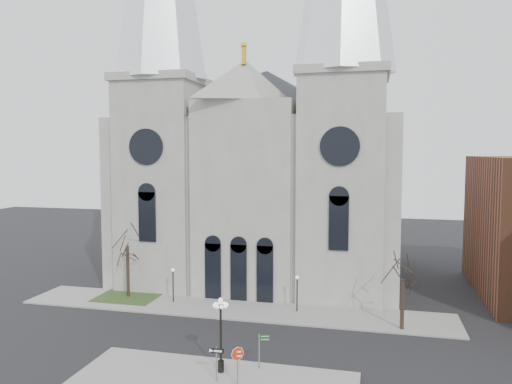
% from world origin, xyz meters
% --- Properties ---
extents(ground, '(160.00, 160.00, 0.00)m').
position_xyz_m(ground, '(0.00, 0.00, 0.00)').
color(ground, black).
rests_on(ground, ground).
extents(sidewalk_far, '(40.00, 6.00, 0.14)m').
position_xyz_m(sidewalk_far, '(0.00, 11.00, 0.07)').
color(sidewalk_far, gray).
rests_on(sidewalk_far, ground).
extents(grass_patch, '(6.00, 5.00, 0.18)m').
position_xyz_m(grass_patch, '(-11.00, 12.00, 0.09)').
color(grass_patch, '#28401B').
rests_on(grass_patch, ground).
extents(cathedral, '(33.00, 26.66, 54.00)m').
position_xyz_m(cathedral, '(0.00, 22.86, 18.48)').
color(cathedral, gray).
rests_on(cathedral, ground).
extents(tree_left, '(3.20, 3.20, 7.50)m').
position_xyz_m(tree_left, '(-11.00, 12.00, 5.58)').
color(tree_left, black).
rests_on(tree_left, ground).
extents(tree_right, '(3.20, 3.20, 6.00)m').
position_xyz_m(tree_right, '(15.00, 9.00, 4.47)').
color(tree_right, black).
rests_on(tree_right, ground).
extents(ped_lamp_left, '(0.32, 0.32, 3.26)m').
position_xyz_m(ped_lamp_left, '(-6.00, 11.50, 2.33)').
color(ped_lamp_left, black).
rests_on(ped_lamp_left, sidewalk_far).
extents(ped_lamp_right, '(0.32, 0.32, 3.26)m').
position_xyz_m(ped_lamp_right, '(6.00, 11.50, 2.33)').
color(ped_lamp_right, black).
rests_on(ped_lamp_right, sidewalk_far).
extents(stop_sign, '(0.84, 0.33, 2.46)m').
position_xyz_m(stop_sign, '(4.67, -3.62, 1.90)').
color(stop_sign, slate).
rests_on(stop_sign, sidewalk_near).
extents(globe_lamp, '(1.34, 1.34, 4.95)m').
position_xyz_m(globe_lamp, '(3.09, -2.04, 3.25)').
color(globe_lamp, black).
rests_on(globe_lamp, sidewalk_near).
extents(one_way_sign, '(0.97, 0.12, 2.22)m').
position_xyz_m(one_way_sign, '(3.22, -3.34, 1.64)').
color(one_way_sign, slate).
rests_on(one_way_sign, sidewalk_near).
extents(street_name_sign, '(0.72, 0.30, 2.34)m').
position_xyz_m(street_name_sign, '(5.49, -0.91, 1.52)').
color(street_name_sign, slate).
rests_on(street_name_sign, sidewalk_near).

